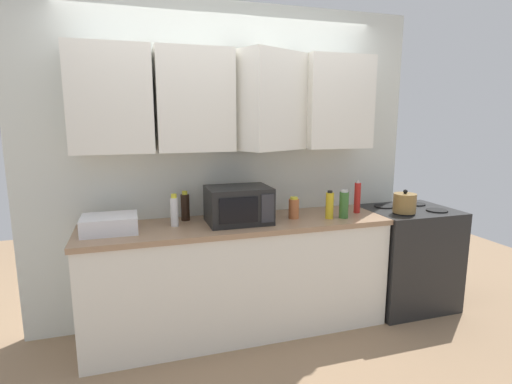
{
  "coord_description": "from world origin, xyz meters",
  "views": [
    {
      "loc": [
        -0.77,
        -3.23,
        1.7
      ],
      "look_at": [
        0.16,
        -0.25,
        1.12
      ],
      "focal_mm": 28.09,
      "sensor_mm": 36.0,
      "label": 1
    }
  ],
  "objects": [
    {
      "name": "counter_run",
      "position": [
        0.0,
        -0.3,
        0.45
      ],
      "size": [
        2.39,
        0.63,
        0.9
      ],
      "color": "white",
      "rests_on": "ground_plane"
    },
    {
      "name": "wall_back_with_cabinets",
      "position": [
        -0.0,
        -0.07,
        1.58
      ],
      "size": [
        3.26,
        0.55,
        2.6
      ],
      "color": "silver",
      "rests_on": "ground_plane"
    },
    {
      "name": "stove_range",
      "position": [
        1.58,
        -0.32,
        0.45
      ],
      "size": [
        0.76,
        0.64,
        0.91
      ],
      "color": "black",
      "rests_on": "ground_plane"
    },
    {
      "name": "bottle_red_sauce",
      "position": [
        1.05,
        -0.3,
        1.03
      ],
      "size": [
        0.05,
        0.05,
        0.28
      ],
      "color": "red",
      "rests_on": "counter_run"
    },
    {
      "name": "ground_plane",
      "position": [
        0.0,
        -1.0,
        0.0
      ],
      "size": [
        8.0,
        8.0,
        0.0
      ],
      "primitive_type": "plane",
      "color": "#937556"
    },
    {
      "name": "microwave",
      "position": [
        0.0,
        -0.32,
        1.04
      ],
      "size": [
        0.48,
        0.37,
        0.28
      ],
      "color": "black",
      "rests_on": "counter_run"
    },
    {
      "name": "bottle_green_oil",
      "position": [
        0.85,
        -0.43,
        1.01
      ],
      "size": [
        0.07,
        0.07,
        0.23
      ],
      "color": "#386B2D",
      "rests_on": "counter_run"
    },
    {
      "name": "bottle_soy_dark",
      "position": [
        -0.38,
        -0.12,
        1.01
      ],
      "size": [
        0.07,
        0.07,
        0.24
      ],
      "color": "black",
      "rests_on": "counter_run"
    },
    {
      "name": "dish_rack",
      "position": [
        -0.94,
        -0.3,
        0.96
      ],
      "size": [
        0.38,
        0.3,
        0.12
      ],
      "primitive_type": "cube",
      "color": "silver",
      "rests_on": "counter_run"
    },
    {
      "name": "bottle_white_jar",
      "position": [
        -0.48,
        -0.27,
        1.02
      ],
      "size": [
        0.06,
        0.06,
        0.25
      ],
      "color": "white",
      "rests_on": "counter_run"
    },
    {
      "name": "bottle_yellow_mustard",
      "position": [
        0.73,
        -0.41,
        1.01
      ],
      "size": [
        0.06,
        0.06,
        0.23
      ],
      "color": "gold",
      "rests_on": "counter_run"
    },
    {
      "name": "bottle_spice_jar",
      "position": [
        0.46,
        -0.32,
        0.98
      ],
      "size": [
        0.08,
        0.08,
        0.17
      ],
      "color": "#BC6638",
      "rests_on": "counter_run"
    },
    {
      "name": "kettle",
      "position": [
        1.41,
        -0.46,
        0.99
      ],
      "size": [
        0.19,
        0.19,
        0.2
      ],
      "color": "olive",
      "rests_on": "stove_range"
    }
  ]
}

